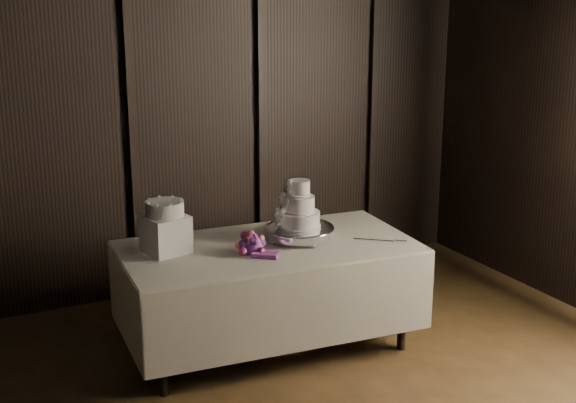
{
  "coord_description": "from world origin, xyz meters",
  "views": [
    {
      "loc": [
        -1.65,
        -2.55,
        2.51
      ],
      "look_at": [
        0.68,
        2.14,
        1.05
      ],
      "focal_mm": 50.0,
      "sensor_mm": 36.0,
      "label": 1
    }
  ],
  "objects": [
    {
      "name": "box_pedestal",
      "position": [
        -0.13,
        2.31,
        0.89
      ],
      "size": [
        0.31,
        0.31,
        0.25
      ],
      "primitive_type": "cube",
      "rotation": [
        0.0,
        0.0,
        0.21
      ],
      "color": "white",
      "rests_on": "display_table"
    },
    {
      "name": "display_table",
      "position": [
        0.53,
        2.14,
        0.42
      ],
      "size": [
        2.06,
        1.18,
        0.76
      ],
      "rotation": [
        0.0,
        0.0,
        -0.07
      ],
      "color": "beige",
      "rests_on": "ground"
    },
    {
      "name": "cake_knife",
      "position": [
        1.22,
        1.9,
        0.77
      ],
      "size": [
        0.3,
        0.25,
        0.01
      ],
      "primitive_type": "cube",
      "rotation": [
        0.0,
        0.0,
        -0.69
      ],
      "color": "silver",
      "rests_on": "display_table"
    },
    {
      "name": "wedding_cake",
      "position": [
        0.75,
        2.14,
        0.98
      ],
      "size": [
        0.31,
        0.28,
        0.34
      ],
      "rotation": [
        0.0,
        0.0,
        -0.08
      ],
      "color": "white",
      "rests_on": "cake_stand"
    },
    {
      "name": "room",
      "position": [
        0.0,
        0.0,
        1.5
      ],
      "size": [
        6.08,
        7.08,
        3.08
      ],
      "color": "black",
      "rests_on": "ground"
    },
    {
      "name": "bouquet",
      "position": [
        0.36,
        2.05,
        0.82
      ],
      "size": [
        0.45,
        0.47,
        0.18
      ],
      "primitive_type": null,
      "rotation": [
        0.0,
        0.0,
        -0.68
      ],
      "color": "#C15165",
      "rests_on": "display_table"
    },
    {
      "name": "small_cake",
      "position": [
        -0.13,
        2.31,
        1.06
      ],
      "size": [
        0.32,
        0.32,
        0.1
      ],
      "primitive_type": "cylinder",
      "rotation": [
        0.0,
        0.0,
        0.31
      ],
      "color": "white",
      "rests_on": "box_pedestal"
    },
    {
      "name": "cake_stand",
      "position": [
        0.78,
        2.15,
        0.81
      ],
      "size": [
        0.64,
        0.64,
        0.09
      ],
      "primitive_type": "cylinder",
      "rotation": [
        0.0,
        0.0,
        0.42
      ],
      "color": "silver",
      "rests_on": "display_table"
    }
  ]
}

